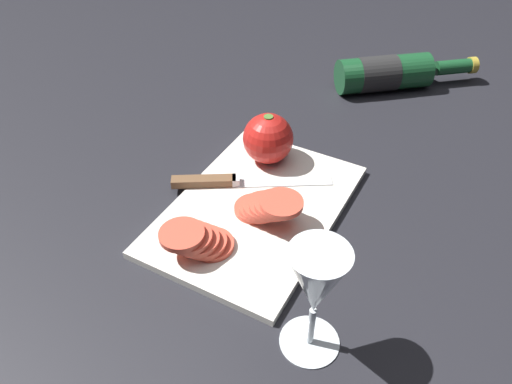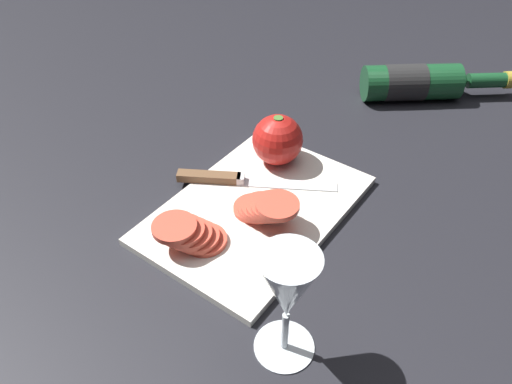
% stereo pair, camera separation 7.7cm
% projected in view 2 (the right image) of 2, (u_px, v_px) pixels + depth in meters
% --- Properties ---
extents(ground_plane, '(3.00, 3.00, 0.00)m').
position_uv_depth(ground_plane, '(281.00, 204.00, 0.81)').
color(ground_plane, black).
extents(cutting_board, '(0.36, 0.24, 0.01)m').
position_uv_depth(cutting_board, '(256.00, 209.00, 0.79)').
color(cutting_board, silver).
rests_on(cutting_board, ground_plane).
extents(wine_bottle, '(0.24, 0.28, 0.08)m').
position_uv_depth(wine_bottle, '(416.00, 82.00, 1.04)').
color(wine_bottle, '#194C28').
rests_on(wine_bottle, ground_plane).
extents(wine_glass, '(0.07, 0.07, 0.16)m').
position_uv_depth(wine_glass, '(288.00, 292.00, 0.54)').
color(wine_glass, silver).
rests_on(wine_glass, ground_plane).
extents(whole_tomato, '(0.09, 0.09, 0.09)m').
position_uv_depth(whole_tomato, '(278.00, 140.00, 0.85)').
color(whole_tomato, red).
rests_on(whole_tomato, cutting_board).
extents(knife, '(0.16, 0.24, 0.01)m').
position_uv_depth(knife, '(226.00, 179.00, 0.83)').
color(knife, silver).
rests_on(knife, cutting_board).
extents(tomato_slice_stack_near, '(0.07, 0.12, 0.05)m').
position_uv_depth(tomato_slice_stack_near, '(265.00, 207.00, 0.75)').
color(tomato_slice_stack_near, '#DB4C38').
rests_on(tomato_slice_stack_near, cutting_board).
extents(tomato_slice_stack_far, '(0.09, 0.09, 0.04)m').
position_uv_depth(tomato_slice_stack_far, '(190.00, 234.00, 0.72)').
color(tomato_slice_stack_far, '#DB4C38').
rests_on(tomato_slice_stack_far, cutting_board).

